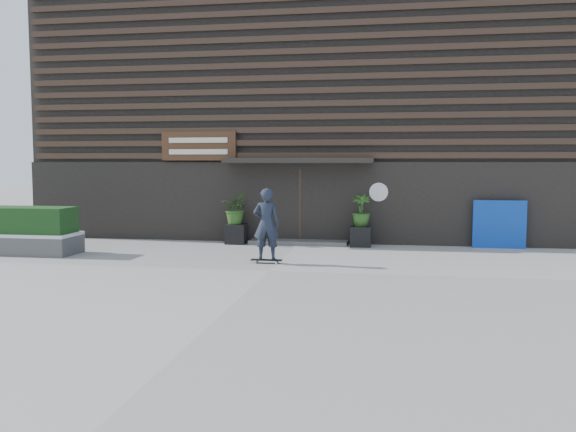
% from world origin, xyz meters
% --- Properties ---
extents(ground, '(80.00, 80.00, 0.00)m').
position_xyz_m(ground, '(0.00, 0.00, 0.00)').
color(ground, '#9C9994').
rests_on(ground, ground).
extents(entrance_step, '(3.00, 0.80, 0.12)m').
position_xyz_m(entrance_step, '(0.00, 4.60, 0.06)').
color(entrance_step, '#4D4C4A').
rests_on(entrance_step, ground).
extents(planter_pot_left, '(0.60, 0.60, 0.60)m').
position_xyz_m(planter_pot_left, '(-1.90, 4.40, 0.30)').
color(planter_pot_left, black).
rests_on(planter_pot_left, ground).
extents(bamboo_left, '(0.86, 0.75, 0.96)m').
position_xyz_m(bamboo_left, '(-1.90, 4.40, 1.08)').
color(bamboo_left, '#2D591E').
rests_on(bamboo_left, planter_pot_left).
extents(planter_pot_right, '(0.60, 0.60, 0.60)m').
position_xyz_m(planter_pot_right, '(1.90, 4.40, 0.30)').
color(planter_pot_right, black).
rests_on(planter_pot_right, ground).
extents(bamboo_right, '(0.54, 0.54, 0.96)m').
position_xyz_m(bamboo_right, '(1.90, 4.40, 1.08)').
color(bamboo_right, '#2D591E').
rests_on(bamboo_right, planter_pot_right).
extents(raised_bed, '(3.50, 1.20, 0.50)m').
position_xyz_m(raised_bed, '(-7.42, 1.49, 0.25)').
color(raised_bed, '#454543').
rests_on(raised_bed, ground).
extents(snow_layer, '(3.50, 1.20, 0.08)m').
position_xyz_m(snow_layer, '(-7.42, 1.49, 0.54)').
color(snow_layer, silver).
rests_on(snow_layer, raised_bed).
extents(hedge, '(3.30, 1.00, 0.70)m').
position_xyz_m(hedge, '(-7.42, 1.49, 0.93)').
color(hedge, '#143613').
rests_on(hedge, snow_layer).
extents(blue_tarp, '(1.49, 0.13, 1.40)m').
position_xyz_m(blue_tarp, '(5.88, 4.70, 0.70)').
color(blue_tarp, '#0C36A4').
rests_on(blue_tarp, ground).
extents(building, '(18.00, 11.00, 8.00)m').
position_xyz_m(building, '(-0.00, 9.96, 3.99)').
color(building, black).
rests_on(building, ground).
extents(skateboarder, '(0.78, 0.51, 1.87)m').
position_xyz_m(skateboarder, '(-0.27, 1.01, 0.97)').
color(skateboarder, black).
rests_on(skateboarder, ground).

